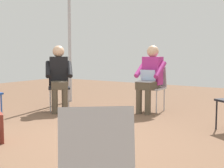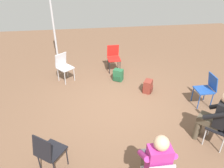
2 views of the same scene
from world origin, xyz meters
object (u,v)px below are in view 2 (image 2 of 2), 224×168
person_in_black (217,115)px  backpack_by_empty_chair (118,76)px  chair_southwest (223,126)px  chair_northwest (48,151)px  chair_south (207,88)px  chair_east (114,56)px  chair_northeast (64,65)px  person_with_laptop (156,159)px  backpack_near_laptop_user (148,87)px

person_in_black → backpack_by_empty_chair: (2.79, 1.46, -0.54)m
person_in_black → chair_southwest: bearing=-90.0°
chair_southwest → chair_northwest: bearing=138.6°
backpack_by_empty_chair → chair_southwest: bearing=-151.5°
person_in_black → backpack_by_empty_chair: person_in_black is taller
chair_south → chair_east: same height
chair_northeast → person_in_black: (-3.02, -3.08, 0.20)m
chair_northeast → person_in_black: person_in_black is taller
chair_south → person_with_laptop: 2.92m
chair_northeast → chair_southwest: same height
person_with_laptop → person_in_black: same height
backpack_near_laptop_user → person_with_laptop: bearing=165.8°
chair_east → backpack_near_laptop_user: (-1.47, -0.76, -0.34)m
chair_south → chair_northeast: (1.76, 3.60, 0.00)m
chair_southwest → backpack_by_empty_chair: (2.91, 1.58, -0.34)m
chair_south → backpack_by_empty_chair: bearing=51.9°
chair_northeast → person_with_laptop: bearing=73.1°
chair_southwest → backpack_by_empty_chair: 3.32m
person_with_laptop → backpack_near_laptop_user: 3.02m
person_with_laptop → backpack_near_laptop_user: person_with_laptop is taller
chair_south → chair_northwest: same height
person_with_laptop → backpack_by_empty_chair: (3.65, -0.01, -0.53)m
chair_south → chair_southwest: same height
chair_southwest → chair_northwest: size_ratio=1.00×
person_in_black → chair_east: bearing=68.9°
person_with_laptop → backpack_by_empty_chair: bearing=90.0°
chair_northwest → backpack_near_laptop_user: chair_northwest is taller
chair_northeast → chair_east: 1.64m
chair_northeast → backpack_near_laptop_user: size_ratio=2.36×
chair_east → backpack_by_empty_chair: (-0.70, -0.05, -0.34)m
backpack_by_empty_chair → chair_northwest: bearing=151.2°
chair_northwest → backpack_by_empty_chair: size_ratio=2.36×
chair_south → backpack_by_empty_chair: size_ratio=2.36×
person_in_black → backpack_by_empty_chair: bearing=73.2°
chair_southwest → person_in_black: size_ratio=0.69×
person_in_black → chair_northwest: bearing=140.8°
chair_south → backpack_by_empty_chair: (1.53, 1.99, -0.34)m
person_with_laptop → backpack_near_laptop_user: (2.88, -0.73, -0.53)m
chair_southwest → chair_northeast: bearing=91.0°
chair_south → person_with_laptop: bearing=136.2°
chair_southwest → chair_northwest: same height
chair_southwest → backpack_by_empty_chair: bearing=74.0°
person_in_black → backpack_near_laptop_user: size_ratio=3.44×
chair_northeast → chair_northwest: 3.31m
chair_south → backpack_near_laptop_user: size_ratio=2.36×
chair_northeast → person_in_black: bearing=96.2°
chair_northwest → person_in_black: 3.17m
chair_south → chair_southwest: bearing=163.0°
chair_southwest → backpack_near_laptop_user: size_ratio=2.36×
chair_southwest → chair_east: bearing=69.8°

